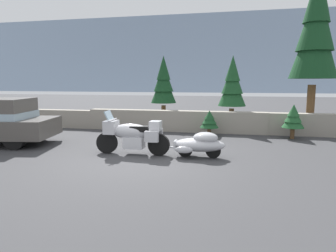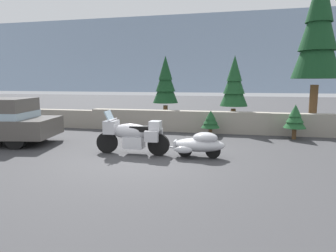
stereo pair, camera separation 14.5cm
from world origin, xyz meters
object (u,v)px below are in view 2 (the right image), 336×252
at_px(pine_tree_secondary, 165,82).
at_px(pine_tree_far_right, 234,84).
at_px(pine_tree_tall, 319,28).
at_px(touring_motorcycle, 132,134).
at_px(car_shaped_trailer, 199,144).

relative_size(pine_tree_secondary, pine_tree_far_right, 1.03).
xyz_separation_m(pine_tree_tall, pine_tree_secondary, (-6.90, 0.34, -2.32)).
height_order(touring_motorcycle, car_shaped_trailer, touring_motorcycle).
relative_size(touring_motorcycle, pine_tree_tall, 0.32).
bearing_deg(pine_tree_tall, pine_tree_far_right, -172.32).
distance_m(car_shaped_trailer, pine_tree_tall, 8.45).
bearing_deg(pine_tree_secondary, pine_tree_tall, -2.81).
bearing_deg(pine_tree_tall, touring_motorcycle, -136.64).
height_order(pine_tree_secondary, pine_tree_far_right, pine_tree_secondary).
relative_size(car_shaped_trailer, pine_tree_tall, 0.31).
xyz_separation_m(pine_tree_secondary, pine_tree_far_right, (3.42, -0.81, -0.07)).
xyz_separation_m(pine_tree_tall, pine_tree_far_right, (-3.48, -0.47, -2.39)).
height_order(car_shaped_trailer, pine_tree_secondary, pine_tree_secondary).
bearing_deg(pine_tree_far_right, touring_motorcycle, -117.61).
bearing_deg(touring_motorcycle, pine_tree_tall, 43.36).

